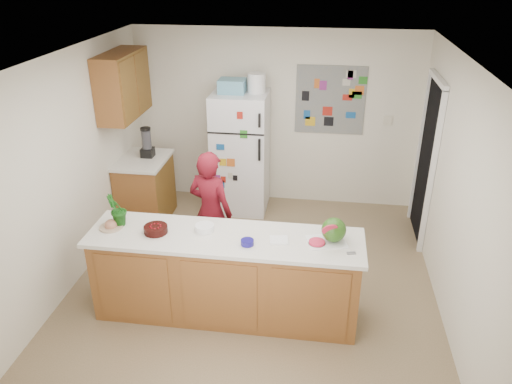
# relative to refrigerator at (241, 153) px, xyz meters

# --- Properties ---
(floor) EXTENTS (4.00, 4.50, 0.02)m
(floor) POSITION_rel_refrigerator_xyz_m (0.45, -1.88, -0.86)
(floor) COLOR brown
(floor) RESTS_ON ground
(wall_back) EXTENTS (4.00, 0.02, 2.50)m
(wall_back) POSITION_rel_refrigerator_xyz_m (0.45, 0.38, 0.40)
(wall_back) COLOR beige
(wall_back) RESTS_ON ground
(wall_left) EXTENTS (0.02, 4.50, 2.50)m
(wall_left) POSITION_rel_refrigerator_xyz_m (-1.56, -1.88, 0.40)
(wall_left) COLOR beige
(wall_left) RESTS_ON ground
(wall_right) EXTENTS (0.02, 4.50, 2.50)m
(wall_right) POSITION_rel_refrigerator_xyz_m (2.46, -1.88, 0.40)
(wall_right) COLOR beige
(wall_right) RESTS_ON ground
(ceiling) EXTENTS (4.00, 4.50, 0.02)m
(ceiling) POSITION_rel_refrigerator_xyz_m (0.45, -1.88, 1.66)
(ceiling) COLOR white
(ceiling) RESTS_ON wall_back
(doorway) EXTENTS (0.03, 0.85, 2.04)m
(doorway) POSITION_rel_refrigerator_xyz_m (2.44, -0.43, 0.17)
(doorway) COLOR black
(doorway) RESTS_ON ground
(peninsula_base) EXTENTS (2.60, 0.62, 0.88)m
(peninsula_base) POSITION_rel_refrigerator_xyz_m (0.25, -2.38, -0.41)
(peninsula_base) COLOR brown
(peninsula_base) RESTS_ON floor
(peninsula_top) EXTENTS (2.68, 0.70, 0.04)m
(peninsula_top) POSITION_rel_refrigerator_xyz_m (0.25, -2.38, 0.05)
(peninsula_top) COLOR silver
(peninsula_top) RESTS_ON peninsula_base
(side_counter_base) EXTENTS (0.60, 0.80, 0.86)m
(side_counter_base) POSITION_rel_refrigerator_xyz_m (-1.24, -0.53, -0.42)
(side_counter_base) COLOR brown
(side_counter_base) RESTS_ON floor
(side_counter_top) EXTENTS (0.64, 0.84, 0.04)m
(side_counter_top) POSITION_rel_refrigerator_xyz_m (-1.24, -0.53, 0.03)
(side_counter_top) COLOR silver
(side_counter_top) RESTS_ON side_counter_base
(upper_cabinets) EXTENTS (0.35, 1.00, 0.80)m
(upper_cabinets) POSITION_rel_refrigerator_xyz_m (-1.37, -0.58, 1.05)
(upper_cabinets) COLOR brown
(upper_cabinets) RESTS_ON wall_left
(refrigerator) EXTENTS (0.75, 0.70, 1.70)m
(refrigerator) POSITION_rel_refrigerator_xyz_m (0.00, 0.00, 0.00)
(refrigerator) COLOR silver
(refrigerator) RESTS_ON floor
(fridge_top_bin) EXTENTS (0.35, 0.28, 0.18)m
(fridge_top_bin) POSITION_rel_refrigerator_xyz_m (-0.10, 0.00, 0.94)
(fridge_top_bin) COLOR #5999B2
(fridge_top_bin) RESTS_ON refrigerator
(photo_collage) EXTENTS (0.95, 0.01, 0.95)m
(photo_collage) POSITION_rel_refrigerator_xyz_m (1.20, 0.36, 0.70)
(photo_collage) COLOR slate
(photo_collage) RESTS_ON wall_back
(person) EXTENTS (0.61, 0.50, 1.46)m
(person) POSITION_rel_refrigerator_xyz_m (-0.08, -1.57, -0.12)
(person) COLOR maroon
(person) RESTS_ON floor
(blender_appliance) EXTENTS (0.13, 0.13, 0.38)m
(blender_appliance) POSITION_rel_refrigerator_xyz_m (-1.19, -0.44, 0.24)
(blender_appliance) COLOR black
(blender_appliance) RESTS_ON side_counter_top
(cutting_board) EXTENTS (0.41, 0.35, 0.01)m
(cutting_board) POSITION_rel_refrigerator_xyz_m (1.22, -2.36, 0.08)
(cutting_board) COLOR white
(cutting_board) RESTS_ON peninsula_top
(watermelon) EXTENTS (0.23, 0.23, 0.23)m
(watermelon) POSITION_rel_refrigerator_xyz_m (1.28, -2.34, 0.20)
(watermelon) COLOR #2D5C0F
(watermelon) RESTS_ON cutting_board
(watermelon_slice) EXTENTS (0.15, 0.15, 0.02)m
(watermelon_slice) POSITION_rel_refrigerator_xyz_m (1.14, -2.41, 0.09)
(watermelon_slice) COLOR red
(watermelon_slice) RESTS_ON cutting_board
(cherry_bowl) EXTENTS (0.24, 0.24, 0.07)m
(cherry_bowl) POSITION_rel_refrigerator_xyz_m (-0.43, -2.41, 0.11)
(cherry_bowl) COLOR black
(cherry_bowl) RESTS_ON peninsula_top
(white_bowl) EXTENTS (0.20, 0.20, 0.06)m
(white_bowl) POSITION_rel_refrigerator_xyz_m (0.04, -2.30, 0.10)
(white_bowl) COLOR white
(white_bowl) RESTS_ON peninsula_top
(cobalt_bowl) EXTENTS (0.13, 0.13, 0.05)m
(cobalt_bowl) POSITION_rel_refrigerator_xyz_m (0.49, -2.50, 0.10)
(cobalt_bowl) COLOR navy
(cobalt_bowl) RESTS_ON peninsula_top
(plate) EXTENTS (0.26, 0.26, 0.02)m
(plate) POSITION_rel_refrigerator_xyz_m (-0.90, -2.38, 0.08)
(plate) COLOR beige
(plate) RESTS_ON peninsula_top
(paper_towel) EXTENTS (0.19, 0.17, 0.02)m
(paper_towel) POSITION_rel_refrigerator_xyz_m (0.78, -2.40, 0.08)
(paper_towel) COLOR white
(paper_towel) RESTS_ON peninsula_top
(keys) EXTENTS (0.09, 0.05, 0.01)m
(keys) POSITION_rel_refrigerator_xyz_m (1.45, -2.52, 0.08)
(keys) COLOR gray
(keys) RESTS_ON peninsula_top
(potted_plant) EXTENTS (0.22, 0.24, 0.35)m
(potted_plant) POSITION_rel_refrigerator_xyz_m (-0.84, -2.33, 0.25)
(potted_plant) COLOR #124215
(potted_plant) RESTS_ON peninsula_top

